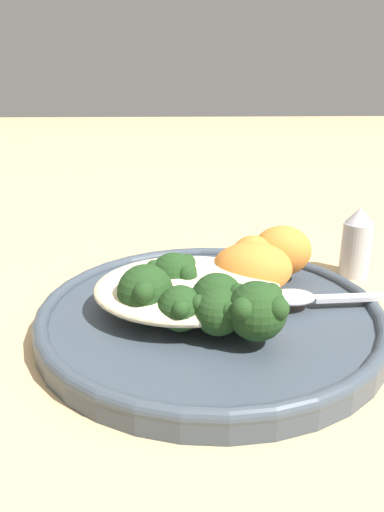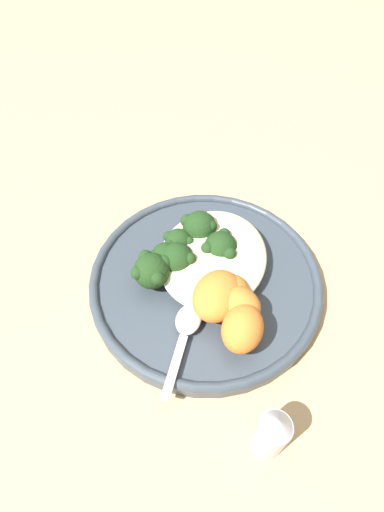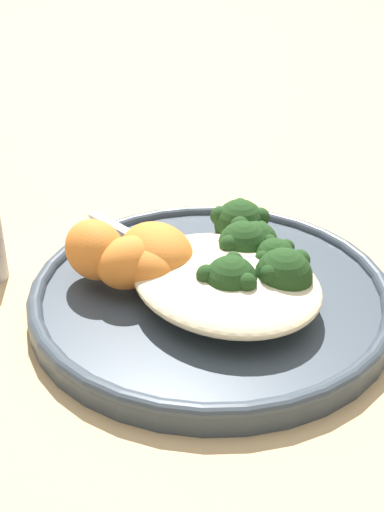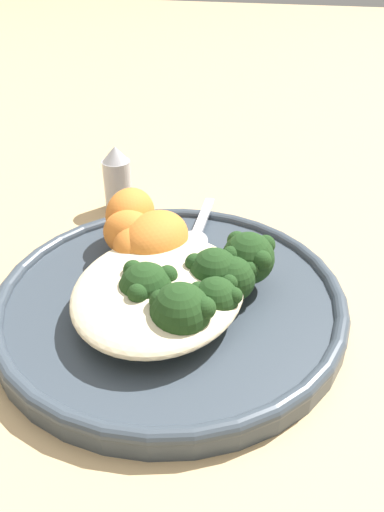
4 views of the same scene
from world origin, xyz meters
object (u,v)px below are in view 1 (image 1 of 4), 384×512
Objects in this scene: plate at (211,315)px; broccoli_stalk_1 at (159,292)px; broccoli_stalk_3 at (218,299)px; sweet_potato_chunk_3 at (282,251)px; broccoli_stalk_0 at (180,278)px; quinoa_mound at (187,287)px; broccoli_stalk_2 at (194,303)px; sweet_potato_chunk_1 at (252,259)px; broccoli_stalk_5 at (252,308)px; sweet_potato_chunk_2 at (253,268)px; broccoli_stalk_4 at (220,309)px; spoon at (305,297)px; salt_shaker at (357,243)px; sweet_potato_chunk_0 at (239,265)px.

broccoli_stalk_1 is (-0.04, -0.02, 0.03)m from plate.
sweet_potato_chunk_3 is at bearing 158.62° from broccoli_stalk_3.
broccoli_stalk_0 is 1.02× the size of broccoli_stalk_3.
sweet_potato_chunk_3 is (0.09, 0.05, 0.01)m from quinoa_mound.
sweet_potato_chunk_1 is (0.05, 0.08, 0.01)m from broccoli_stalk_2.
broccoli_stalk_5 is (0.02, -0.02, 0.00)m from broccoli_stalk_3.
broccoli_stalk_1 is at bearing -152.10° from sweet_potato_chunk_2.
broccoli_stalk_2 is 1.45× the size of sweet_potato_chunk_2.
broccoli_stalk_4 is at bearing -116.93° from broccoli_stalk_5.
salt_shaker is at bearing 50.83° from spoon.
sweet_potato_chunk_1 is 0.06m from spoon.
broccoli_stalk_2 reaches higher than plate.
sweet_potato_chunk_2 is at bearing -144.93° from salt_shaker.
broccoli_stalk_2 is at bearing -81.18° from broccoli_stalk_3.
quinoa_mound is at bearing 133.14° from broccoli_stalk_0.
sweet_potato_chunk_1 is at bearing 169.20° from broccoli_stalk_4.
plate is at bearing -139.89° from sweet_potato_chunk_3.
sweet_potato_chunk_1 is 0.94× the size of sweet_potato_chunk_3.
quinoa_mound is 1.40× the size of broccoli_stalk_1.
salt_shaker is (0.20, 0.12, -0.01)m from broccoli_stalk_1.
sweet_potato_chunk_0 is (0.05, 0.03, -0.00)m from broccoli_stalk_0.
broccoli_stalk_1 is at bearing -145.16° from sweet_potato_chunk_3.
quinoa_mound is 0.03m from broccoli_stalk_2.
sweet_potato_chunk_0 is 0.72× the size of sweet_potato_chunk_2.
plate is at bearing -125.70° from sweet_potato_chunk_0.
sweet_potato_chunk_0 is (0.02, 0.08, 0.00)m from broccoli_stalk_4.
sweet_potato_chunk_1 is 0.46× the size of spoon.
plate is at bearing -130.59° from sweet_potato_chunk_1.
sweet_potato_chunk_0 reaches higher than plate.
broccoli_stalk_5 is at bearing -99.31° from sweet_potato_chunk_2.
broccoli_stalk_1 is at bearing -147.65° from salt_shaker.
broccoli_stalk_0 is at bearing 160.07° from plate.
plate is 3.19× the size of broccoli_stalk_0.
broccoli_stalk_4 reaches higher than quinoa_mound.
broccoli_stalk_1 reaches higher than spoon.
salt_shaker reaches higher than broccoli_stalk_0.
broccoli_stalk_2 is 1.78× the size of sweet_potato_chunk_3.
broccoli_stalk_5 is at bearing 87.24° from broccoli_stalk_4.
sweet_potato_chunk_0 is at bearing 123.20° from sweet_potato_chunk_2.
plate is 2.61× the size of broccoli_stalk_1.
broccoli_stalk_5 is at bearing -98.86° from sweet_potato_chunk_1.
broccoli_stalk_1 is 0.12m from spoon.
sweet_potato_chunk_0 reaches higher than spoon.
sweet_potato_chunk_2 is at bearing 158.44° from broccoli_stalk_5.
salt_shaker reaches higher than plate.
plate is at bearing 177.11° from spoon.
broccoli_stalk_0 is at bearing -129.89° from broccoli_stalk_3.
broccoli_stalk_5 is at bearing -130.13° from salt_shaker.
broccoli_stalk_5 is (0.03, -0.05, 0.03)m from plate.
sweet_potato_chunk_1 is (0.06, 0.04, 0.01)m from quinoa_mound.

